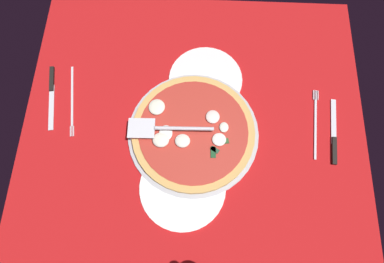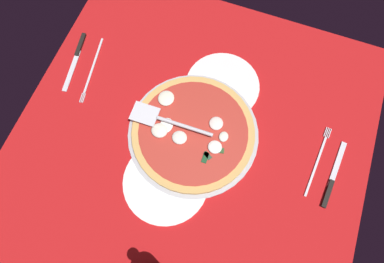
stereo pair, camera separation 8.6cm
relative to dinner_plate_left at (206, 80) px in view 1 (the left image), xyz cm
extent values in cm
cube|color=#B31517|center=(18.78, -2.94, -0.90)|extent=(96.00, 96.00, 0.80)
cylinder|color=#ABADB5|center=(16.99, -3.29, 0.10)|extent=(36.14, 36.14, 1.20)
cylinder|color=white|center=(0.00, 0.00, 0.00)|extent=(21.60, 21.60, 1.00)
cylinder|color=white|center=(32.05, -5.12, 0.00)|extent=(22.70, 22.70, 1.00)
cylinder|color=tan|center=(16.99, -3.29, 1.42)|extent=(33.72, 33.72, 1.45)
cylinder|color=#B13024|center=(16.99, -3.29, 2.30)|extent=(29.92, 29.92, 0.30)
ellipsoid|color=white|center=(19.35, 4.05, 2.92)|extent=(3.65, 3.75, 0.95)
ellipsoid|color=#E8EACE|center=(10.66, -13.32, 3.00)|extent=(4.70, 4.52, 1.10)
ellipsoid|color=white|center=(18.12, -10.33, 2.87)|extent=(4.50, 3.62, 0.84)
ellipsoid|color=silver|center=(20.19, -11.46, 3.13)|extent=(4.12, 4.45, 1.38)
ellipsoid|color=silver|center=(20.16, -5.68, 3.03)|extent=(3.80, 4.06, 1.17)
ellipsoid|color=white|center=(15.80, 5.32, 2.87)|extent=(2.94, 2.49, 0.84)
ellipsoid|color=#F1DFD2|center=(12.91, 2.21, 2.94)|extent=(3.90, 3.79, 0.99)
cube|color=#23452D|center=(22.16, 2.99, 2.60)|extent=(2.24, 2.62, 0.30)
cube|color=#204B2D|center=(19.65, -12.28, 2.60)|extent=(2.65, 1.25, 0.30)
cube|color=#274921|center=(19.77, 5.18, 2.60)|extent=(2.07, 3.24, 0.30)
cube|color=#164421|center=(22.85, 2.57, 2.60)|extent=(3.07, 1.45, 0.30)
cube|color=silver|center=(17.37, -16.81, 3.97)|extent=(5.78, 7.31, 0.30)
cylinder|color=silver|center=(17.10, -5.35, 4.32)|extent=(1.38, 15.78, 1.00)
cube|color=white|center=(7.41, -41.36, -0.20)|extent=(19.27, 15.70, 0.60)
cube|color=silver|center=(6.94, -38.46, 0.23)|extent=(18.85, 3.64, 0.25)
cube|color=silver|center=(17.86, -37.13, 0.23)|extent=(3.00, 0.70, 0.25)
cube|color=silver|center=(17.79, -36.69, 0.23)|extent=(3.00, 0.70, 0.25)
cube|color=silver|center=(17.72, -36.26, 0.23)|extent=(3.00, 0.70, 0.25)
cube|color=black|center=(1.96, -45.23, 0.50)|extent=(8.08, 2.47, 0.80)
cube|color=silver|center=(10.84, -43.79, 0.23)|extent=(14.03, 3.62, 0.25)
cube|color=white|center=(14.44, 33.59, -0.20)|extent=(19.33, 12.85, 0.60)
cube|color=silver|center=(14.21, 31.08, 0.23)|extent=(17.84, 2.23, 0.25)
cube|color=silver|center=(3.89, 32.69, 0.23)|extent=(3.01, 0.49, 0.25)
cube|color=silver|center=(3.85, 32.25, 0.23)|extent=(3.01, 0.49, 0.25)
cube|color=silver|center=(3.81, 31.81, 0.23)|extent=(3.01, 0.49, 0.25)
cube|color=silver|center=(3.77, 31.38, 0.23)|extent=(3.01, 0.49, 0.25)
cube|color=black|center=(20.45, 35.58, 0.50)|extent=(7.81, 1.90, 0.80)
cube|color=silver|center=(11.78, 36.37, 0.23)|extent=(13.60, 2.63, 0.25)
camera|label=1|loc=(44.92, -2.11, 83.45)|focal=29.61mm
camera|label=2|loc=(43.22, 6.35, 83.45)|focal=29.61mm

